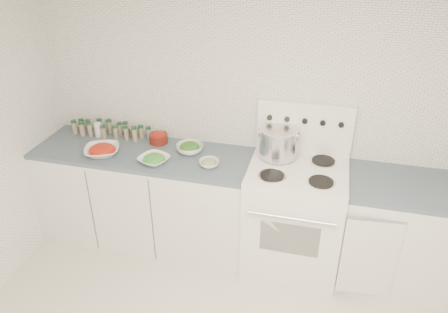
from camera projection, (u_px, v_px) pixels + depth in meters
room_walls at (188, 165)px, 2.16m from camera, size 3.54×3.04×2.52m
counter_left at (147, 196)px, 3.89m from camera, size 1.85×0.62×0.90m
stove at (294, 214)px, 3.58m from camera, size 0.76×0.70×1.36m
counter_right at (399, 234)px, 3.43m from camera, size 0.89×0.67×0.90m
stock_pot at (279, 141)px, 3.46m from camera, size 0.32×0.30×0.23m
bowl_tomato at (102, 150)px, 3.60m from camera, size 0.37×0.37×0.09m
bowl_snowpea at (154, 159)px, 3.49m from camera, size 0.30×0.30×0.08m
bowl_broccoli at (190, 148)px, 3.64m from camera, size 0.28×0.28×0.09m
bowl_zucchini at (209, 163)px, 3.44m from camera, size 0.17×0.17×0.06m
bowl_pepper at (159, 138)px, 3.79m from camera, size 0.16×0.16×0.10m
salt_canister at (98, 130)px, 3.90m from camera, size 0.07×0.07×0.12m
tin_can at (133, 133)px, 3.88m from camera, size 0.07×0.07×0.09m
spice_cluster at (108, 129)px, 3.90m from camera, size 0.73×0.16×0.14m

